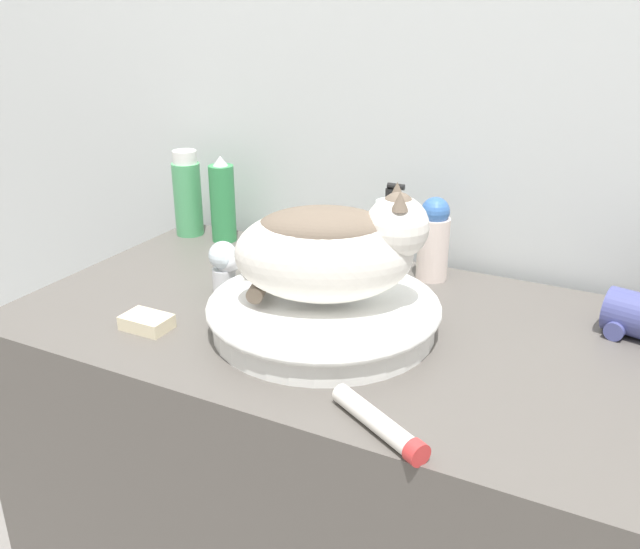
# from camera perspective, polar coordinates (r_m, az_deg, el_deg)

# --- Properties ---
(wall_back) EXTENTS (8.00, 0.05, 2.40)m
(wall_back) POSITION_cam_1_polar(r_m,az_deg,el_deg) (1.41, 9.66, 15.68)
(wall_back) COLOR silver
(wall_back) RESTS_ON ground_plane
(vanity_counter) EXTENTS (1.19, 0.64, 0.84)m
(vanity_counter) POSITION_cam_1_polar(r_m,az_deg,el_deg) (1.41, 2.49, -19.34)
(vanity_counter) COLOR #56514C
(vanity_counter) RESTS_ON ground_plane
(sink_basin) EXTENTS (0.39, 0.39, 0.06)m
(sink_basin) POSITION_cam_1_polar(r_m,az_deg,el_deg) (1.13, 0.31, -3.29)
(sink_basin) COLOR white
(sink_basin) RESTS_ON vanity_counter
(cat) EXTENTS (0.33, 0.27, 0.19)m
(cat) POSITION_cam_1_polar(r_m,az_deg,el_deg) (1.09, 0.99, 2.35)
(cat) COLOR silver
(cat) RESTS_ON sink_basin
(faucet) EXTENTS (0.13, 0.06, 0.12)m
(faucet) POSITION_cam_1_polar(r_m,az_deg,el_deg) (1.25, -7.81, 0.74)
(faucet) COLOR silver
(faucet) RESTS_ON vanity_counter
(soap_pump_bottle) EXTENTS (0.06, 0.06, 0.18)m
(soap_pump_bottle) POSITION_cam_1_polar(r_m,az_deg,el_deg) (1.37, 5.80, 3.34)
(soap_pump_bottle) COLOR silver
(soap_pump_bottle) RESTS_ON vanity_counter
(spray_bottle_trigger) EXTENTS (0.06, 0.06, 0.20)m
(spray_bottle_trigger) POSITION_cam_1_polar(r_m,az_deg,el_deg) (1.55, -8.20, 6.08)
(spray_bottle_trigger) COLOR #338C4C
(spray_bottle_trigger) RESTS_ON vanity_counter
(lotion_bottle_white) EXTENTS (0.06, 0.06, 0.17)m
(lotion_bottle_white) POSITION_cam_1_polar(r_m,az_deg,el_deg) (1.34, 9.54, 2.98)
(lotion_bottle_white) COLOR silver
(lotion_bottle_white) RESTS_ON vanity_counter
(mouthwash_bottle) EXTENTS (0.06, 0.06, 0.20)m
(mouthwash_bottle) POSITION_cam_1_polar(r_m,az_deg,el_deg) (1.61, -11.10, 6.62)
(mouthwash_bottle) COLOR #4CA366
(mouthwash_bottle) RESTS_ON vanity_counter
(cream_tube) EXTENTS (0.16, 0.11, 0.03)m
(cream_tube) POSITION_cam_1_polar(r_m,az_deg,el_deg) (0.89, 4.98, -12.36)
(cream_tube) COLOR silver
(cream_tube) RESTS_ON vanity_counter
(soap_bar) EXTENTS (0.08, 0.05, 0.02)m
(soap_bar) POSITION_cam_1_polar(r_m,az_deg,el_deg) (1.18, -14.38, -3.91)
(soap_bar) COLOR beige
(soap_bar) RESTS_ON vanity_counter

